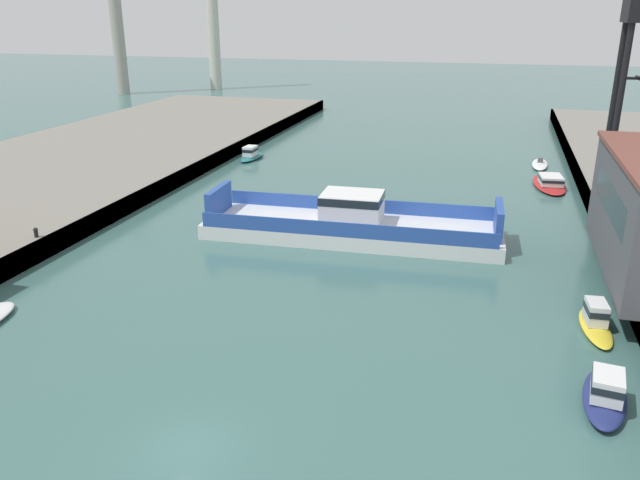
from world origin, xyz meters
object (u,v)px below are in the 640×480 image
moored_boat_near_left (540,164)px  moored_boat_mid_left (596,319)px  moored_boat_far_right (251,154)px  moored_boat_near_right (606,393)px  chain_ferry (352,224)px  smokestack_distant_a (115,9)px  moored_boat_mid_right (550,182)px

moored_boat_near_left → moored_boat_mid_left: (1.09, -39.63, 0.37)m
moored_boat_far_right → moored_boat_near_right: bearing=-51.6°
moored_boat_near_left → chain_ferry: bearing=-117.9°
chain_ferry → moored_boat_far_right: 28.95m
moored_boat_near_right → smokestack_distant_a: 123.26m
moored_boat_near_right → smokestack_distant_a: (-80.86, 91.66, 15.89)m
moored_boat_mid_left → moored_boat_far_right: (-33.54, 34.24, -0.01)m
chain_ferry → moored_boat_near_right: chain_ferry is taller
chain_ferry → smokestack_distant_a: smokestack_distant_a is taller
moored_boat_far_right → smokestack_distant_a: smokestack_distant_a is taller
chain_ferry → smokestack_distant_a: size_ratio=0.74×
moored_boat_mid_right → smokestack_distant_a: bearing=146.4°
moored_boat_near_right → moored_boat_mid_left: moored_boat_near_right is taller
moored_boat_near_left → smokestack_distant_a: bearing=151.0°
chain_ferry → moored_boat_near_left: 32.34m
moored_boat_near_right → moored_boat_near_left: bearing=90.7°
moored_boat_near_right → smokestack_distant_a: smokestack_distant_a is taller
chain_ferry → moored_boat_mid_left: (16.21, -11.06, -0.46)m
moored_boat_mid_right → smokestack_distant_a: (-80.74, 53.58, 16.05)m
moored_boat_far_right → moored_boat_near_left: bearing=9.4°
chain_ferry → moored_boat_far_right: chain_ferry is taller
moored_boat_far_right → moored_boat_mid_right: bearing=-6.3°
chain_ferry → moored_boat_mid_right: chain_ferry is taller
moored_boat_near_left → smokestack_distant_a: (-80.25, 44.56, 16.29)m
moored_boat_near_right → chain_ferry: bearing=130.3°
moored_boat_near_left → smokestack_distant_a: smokestack_distant_a is taller
moored_boat_far_right → smokestack_distant_a: (-47.80, 49.95, 15.93)m
moored_boat_mid_left → moored_boat_mid_right: size_ratio=0.60×
smokestack_distant_a → chain_ferry: bearing=-48.3°
moored_boat_mid_right → moored_boat_far_right: 33.14m
moored_boat_mid_right → moored_boat_near_left: bearing=93.1°
moored_boat_near_right → moored_boat_far_right: (-33.06, 41.71, -0.04)m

